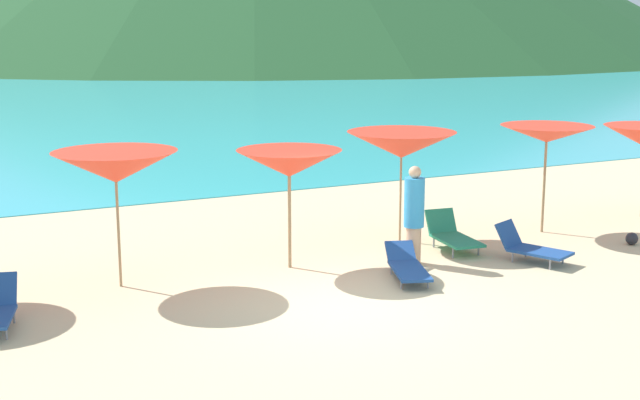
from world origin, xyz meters
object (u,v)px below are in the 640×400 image
(umbrella_5, at_px, (547,134))
(beach_ball, at_px, (632,239))
(umbrella_3, at_px, (289,164))
(lounge_chair_0, at_px, (407,266))
(beachgoer_1, at_px, (414,213))
(umbrella_4, at_px, (401,145))
(lounge_chair_2, at_px, (452,235))
(umbrella_2, at_px, (115,167))
(lounge_chair_4, at_px, (530,246))

(umbrella_5, relative_size, beach_ball, 9.11)
(umbrella_3, distance_m, lounge_chair_0, 2.75)
(beachgoer_1, height_order, beach_ball, beachgoer_1)
(umbrella_4, relative_size, lounge_chair_2, 1.54)
(umbrella_2, height_order, umbrella_3, umbrella_2)
(umbrella_3, bearing_deg, umbrella_5, 0.95)
(umbrella_5, relative_size, lounge_chair_4, 1.53)
(beach_ball, bearing_deg, beachgoer_1, 170.60)
(umbrella_5, height_order, lounge_chair_2, umbrella_5)
(lounge_chair_4, bearing_deg, beach_ball, -21.61)
(umbrella_2, height_order, beach_ball, umbrella_2)
(beachgoer_1, xyz_separation_m, beach_ball, (4.66, -0.77, -0.83))
(umbrella_2, height_order, lounge_chair_2, umbrella_2)
(umbrella_3, distance_m, lounge_chair_4, 4.75)
(umbrella_3, height_order, umbrella_5, umbrella_5)
(umbrella_5, bearing_deg, umbrella_2, 179.26)
(beachgoer_1, relative_size, beach_ball, 7.33)
(umbrella_2, xyz_separation_m, lounge_chair_0, (4.58, -1.74, -1.82))
(umbrella_4, relative_size, umbrella_5, 1.02)
(umbrella_4, xyz_separation_m, beachgoer_1, (-0.66, -1.54, -1.01))
(lounge_chair_0, distance_m, beach_ball, 5.26)
(umbrella_3, relative_size, umbrella_4, 0.93)
(umbrella_2, height_order, umbrella_4, umbrella_2)
(umbrella_2, xyz_separation_m, umbrella_3, (3.04, -0.21, -0.13))
(umbrella_3, relative_size, beachgoer_1, 1.18)
(umbrella_4, relative_size, lounge_chair_4, 1.56)
(umbrella_2, xyz_separation_m, beachgoer_1, (5.18, -0.98, -1.08))
(lounge_chair_4, relative_size, beach_ball, 5.95)
(umbrella_3, relative_size, umbrella_5, 0.95)
(umbrella_4, xyz_separation_m, lounge_chair_0, (-1.26, -2.30, -1.75))
(umbrella_2, bearing_deg, umbrella_3, -4.02)
(lounge_chair_2, relative_size, beachgoer_1, 0.82)
(umbrella_4, distance_m, lounge_chair_4, 3.23)
(beach_ball, bearing_deg, umbrella_2, 169.90)
(umbrella_5, distance_m, lounge_chair_4, 3.03)
(lounge_chair_0, bearing_deg, lounge_chair_2, 54.84)
(umbrella_3, relative_size, lounge_chair_2, 1.44)
(umbrella_2, xyz_separation_m, beach_ball, (9.84, -1.75, -1.92))
(lounge_chair_0, bearing_deg, umbrella_4, 81.16)
(umbrella_3, bearing_deg, umbrella_4, 15.47)
(umbrella_2, bearing_deg, umbrella_5, -0.74)
(lounge_chair_0, relative_size, beachgoer_1, 0.94)
(umbrella_3, distance_m, beachgoer_1, 2.47)
(umbrella_4, distance_m, lounge_chair_0, 3.15)
(lounge_chair_4, xyz_separation_m, beach_ball, (2.64, 0.08, -0.16))
(lounge_chair_4, bearing_deg, umbrella_4, 96.31)
(lounge_chair_4, bearing_deg, umbrella_5, 21.31)
(umbrella_2, bearing_deg, beachgoer_1, -10.74)
(umbrella_3, height_order, lounge_chair_4, umbrella_3)
(lounge_chair_0, xyz_separation_m, lounge_chair_2, (1.83, 1.28, 0.07))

